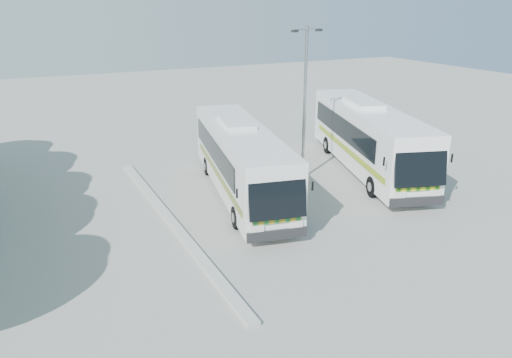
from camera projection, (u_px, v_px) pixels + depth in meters
ground at (240, 230)px, 20.09m from camera, size 100.00×100.00×0.00m
kerb_divider at (170, 220)px, 20.79m from camera, size 0.40×16.00×0.15m
coach_main at (241, 159)px, 23.25m from camera, size 4.52×11.77×3.20m
coach_adjacent at (368, 137)px, 26.65m from camera, size 5.99×12.44×3.41m
lamppost at (305, 98)px, 24.52m from camera, size 1.86×0.51×7.64m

